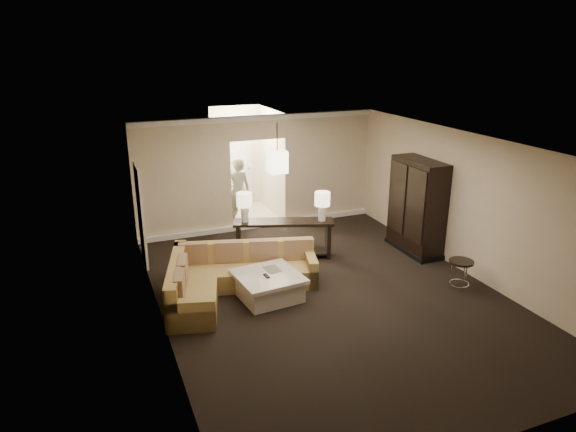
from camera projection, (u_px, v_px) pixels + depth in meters
name	position (u px, v px, depth m)	size (l,w,h in m)	color
ground	(330.00, 295.00, 9.47)	(8.00, 8.00, 0.00)	black
wall_back	(259.00, 173.00, 12.53)	(6.00, 0.04, 2.80)	beige
wall_front	(498.00, 341.00, 5.50)	(6.00, 0.04, 2.80)	beige
wall_left	(158.00, 248.00, 7.96)	(0.04, 8.00, 2.80)	beige
wall_right	(469.00, 205.00, 10.07)	(0.04, 8.00, 2.80)	beige
ceiling	(334.00, 145.00, 8.56)	(6.00, 8.00, 0.02)	white
crown_molding	(258.00, 118.00, 12.06)	(6.00, 0.10, 0.12)	white
baseboard	(260.00, 225.00, 12.92)	(6.00, 0.10, 0.12)	white
side_door	(141.00, 215.00, 10.55)	(0.05, 0.90, 2.10)	silver
foyer	(243.00, 165.00, 13.74)	(1.44, 2.02, 2.80)	beige
sectional_sofa	(229.00, 277.00, 9.47)	(3.14, 2.29, 0.81)	brown
coffee_table	(268.00, 285.00, 9.34)	(1.22, 1.22, 0.47)	silver
console_table	(284.00, 235.00, 11.02)	(2.16, 1.18, 0.82)	black
armoire	(417.00, 208.00, 11.18)	(0.62, 1.44, 2.07)	black
drink_table	(461.00, 269.00, 9.61)	(0.46, 0.46, 0.57)	black
table_lamp_left	(244.00, 202.00, 10.76)	(0.33, 0.33, 0.63)	white
table_lamp_right	(322.00, 202.00, 10.81)	(0.33, 0.33, 0.63)	white
pendant_light	(277.00, 161.00, 11.21)	(0.38, 0.38, 1.09)	black
person	(238.00, 188.00, 12.78)	(0.70, 0.47, 1.94)	beige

